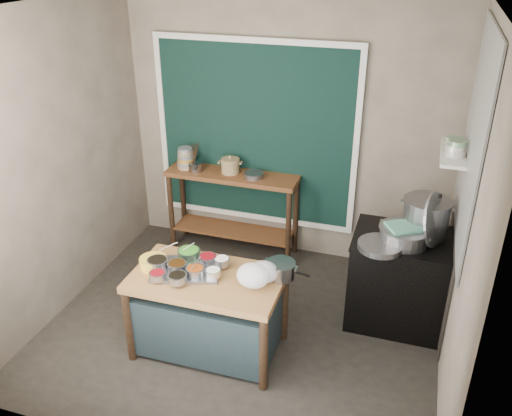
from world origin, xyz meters
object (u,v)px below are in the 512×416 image
(back_counter, at_px, (233,212))
(ceramic_crock, at_px, (230,167))
(saucepan, at_px, (281,270))
(steamer, at_px, (404,235))
(prep_table, at_px, (208,313))
(utensil_cup, at_px, (196,166))
(stock_pot, at_px, (426,217))
(yellow_basin, at_px, (153,263))
(stove_block, at_px, (401,281))
(condiment_tray, at_px, (186,269))

(back_counter, bearing_deg, ceramic_crock, 147.77)
(saucepan, distance_m, steamer, 1.13)
(prep_table, height_order, utensil_cup, utensil_cup)
(prep_table, bearing_deg, stock_pot, 31.50)
(utensil_cup, xyz_separation_m, ceramic_crock, (0.38, 0.06, 0.02))
(saucepan, bearing_deg, stock_pot, 48.18)
(utensil_cup, distance_m, stock_pot, 2.50)
(prep_table, distance_m, yellow_basin, 0.64)
(stove_block, relative_size, yellow_basin, 3.90)
(ceramic_crock, bearing_deg, condiment_tray, -83.02)
(utensil_cup, bearing_deg, stock_pot, -12.92)
(utensil_cup, height_order, ceramic_crock, ceramic_crock)
(stove_block, xyz_separation_m, steamer, (-0.03, -0.09, 0.53))
(back_counter, distance_m, condiment_tray, 1.65)
(back_counter, bearing_deg, stock_pot, -16.59)
(stove_block, height_order, stock_pot, stock_pot)
(stove_block, relative_size, ceramic_crock, 4.28)
(back_counter, xyz_separation_m, ceramic_crock, (-0.02, 0.02, 0.55))
(yellow_basin, bearing_deg, prep_table, 0.73)
(saucepan, bearing_deg, utensil_cup, 143.48)
(prep_table, bearing_deg, ceramic_crock, 102.90)
(stove_block, height_order, saucepan, saucepan)
(condiment_tray, bearing_deg, prep_table, -7.97)
(saucepan, height_order, utensil_cup, utensil_cup)
(back_counter, distance_m, stock_pot, 2.20)
(stove_block, bearing_deg, yellow_basin, -155.32)
(utensil_cup, xyz_separation_m, stock_pot, (2.44, -0.56, 0.05))
(yellow_basin, bearing_deg, utensil_cup, 100.64)
(stock_pot, relative_size, steamer, 0.96)
(stove_block, relative_size, steamer, 2.02)
(ceramic_crock, xyz_separation_m, stock_pot, (2.06, -0.62, 0.03))
(stove_block, relative_size, utensil_cup, 5.51)
(back_counter, xyz_separation_m, stove_block, (1.90, -0.73, -0.05))
(yellow_basin, bearing_deg, ceramic_crock, 87.23)
(saucepan, relative_size, ceramic_crock, 1.19)
(ceramic_crock, xyz_separation_m, steamer, (1.89, -0.83, -0.07))
(prep_table, height_order, yellow_basin, yellow_basin)
(prep_table, relative_size, condiment_tray, 2.24)
(condiment_tray, relative_size, ceramic_crock, 2.65)
(yellow_basin, height_order, saucepan, saucepan)
(prep_table, xyz_separation_m, ceramic_crock, (-0.40, 1.66, 0.65))
(stove_block, height_order, steamer, steamer)
(yellow_basin, bearing_deg, stock_pot, 26.08)
(prep_table, relative_size, steamer, 2.81)
(ceramic_crock, relative_size, stock_pot, 0.49)
(back_counter, height_order, ceramic_crock, ceramic_crock)
(utensil_cup, xyz_separation_m, steamer, (2.28, -0.77, -0.05))
(back_counter, relative_size, yellow_basin, 6.28)
(back_counter, distance_m, saucepan, 1.78)
(saucepan, bearing_deg, steamer, 44.88)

